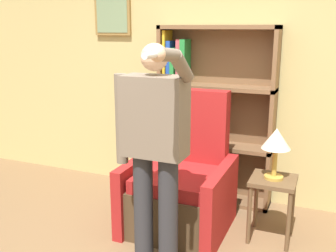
{
  "coord_description": "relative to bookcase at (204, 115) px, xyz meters",
  "views": [
    {
      "loc": [
        0.99,
        -2.04,
        1.84
      ],
      "look_at": [
        -0.18,
        0.78,
        1.07
      ],
      "focal_mm": 42.0,
      "sensor_mm": 36.0,
      "label": 1
    }
  ],
  "objects": [
    {
      "name": "side_table",
      "position": [
        0.84,
        -0.63,
        -0.47
      ],
      "size": [
        0.38,
        0.38,
        0.57
      ],
      "color": "brown",
      "rests_on": "ground_plane"
    },
    {
      "name": "table_lamp",
      "position": [
        0.84,
        -0.63,
        -0.02
      ],
      "size": [
        0.25,
        0.25,
        0.45
      ],
      "color": "gold",
      "rests_on": "side_table"
    },
    {
      "name": "armchair",
      "position": [
        0.01,
        -0.7,
        -0.54
      ],
      "size": [
        0.9,
        0.9,
        1.26
      ],
      "color": "#4C3823",
      "rests_on": "ground_plane"
    },
    {
      "name": "person_standing",
      "position": [
        0.07,
        -1.42,
        0.08
      ],
      "size": [
        0.61,
        0.78,
        1.74
      ],
      "color": "#2D2D33",
      "rests_on": "ground_plane"
    },
    {
      "name": "wall_back",
      "position": [
        0.21,
        0.16,
        0.48
      ],
      "size": [
        8.0,
        0.11,
        2.8
      ],
      "color": "tan",
      "rests_on": "ground_plane"
    },
    {
      "name": "bookcase",
      "position": [
        0.0,
        0.0,
        0.0
      ],
      "size": [
        1.22,
        0.28,
        1.86
      ],
      "color": "brown",
      "rests_on": "ground_plane"
    }
  ]
}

